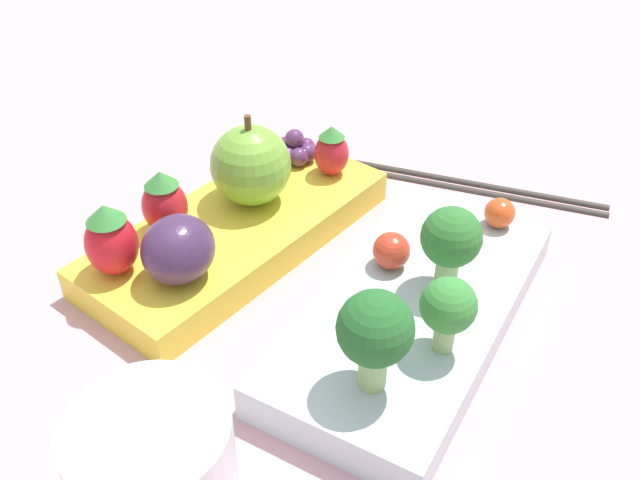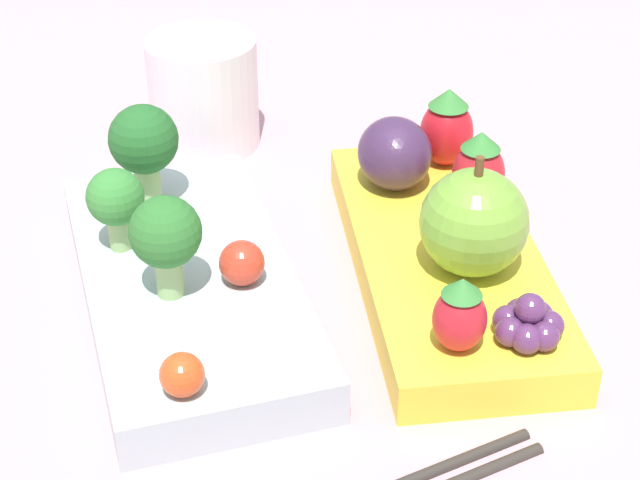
{
  "view_description": "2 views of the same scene",
  "coord_description": "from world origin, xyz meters",
  "px_view_note": "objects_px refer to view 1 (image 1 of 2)",
  "views": [
    {
      "loc": [
        0.29,
        0.19,
        0.31
      ],
      "look_at": [
        -0.0,
        0.0,
        0.03
      ],
      "focal_mm": 40.0,
      "sensor_mm": 36.0,
      "label": 1
    },
    {
      "loc": [
        -0.45,
        0.11,
        0.34
      ],
      "look_at": [
        -0.0,
        0.0,
        0.03
      ],
      "focal_mm": 60.0,
      "sensor_mm": 36.0,
      "label": 2
    }
  ],
  "objects_px": {
    "bento_box_fruit": "(238,231)",
    "apple": "(251,165)",
    "bento_box_savoury": "(414,310)",
    "broccoli_floret_1": "(448,308)",
    "broccoli_floret_2": "(375,332)",
    "plum": "(178,249)",
    "grape_cluster": "(295,149)",
    "cherry_tomato_0": "(391,251)",
    "strawberry_1": "(164,203)",
    "chopsticks_pair": "(468,184)",
    "cherry_tomato_1": "(500,213)",
    "drinking_cup": "(156,478)",
    "strawberry_0": "(111,240)",
    "strawberry_2": "(332,151)",
    "broccoli_floret_0": "(451,240)"
  },
  "relations": [
    {
      "from": "bento_box_fruit",
      "to": "apple",
      "type": "xyz_separation_m",
      "value": [
        -0.02,
        -0.0,
        0.04
      ]
    },
    {
      "from": "bento_box_savoury",
      "to": "apple",
      "type": "bearing_deg",
      "value": -101.31
    },
    {
      "from": "broccoli_floret_1",
      "to": "broccoli_floret_2",
      "type": "xyz_separation_m",
      "value": [
        0.04,
        -0.02,
        0.01
      ]
    },
    {
      "from": "plum",
      "to": "grape_cluster",
      "type": "bearing_deg",
      "value": -172.26
    },
    {
      "from": "cherry_tomato_0",
      "to": "grape_cluster",
      "type": "height_order",
      "value": "same"
    },
    {
      "from": "bento_box_fruit",
      "to": "strawberry_1",
      "type": "bearing_deg",
      "value": -39.95
    },
    {
      "from": "bento_box_fruit",
      "to": "chopsticks_pair",
      "type": "distance_m",
      "value": 0.19
    },
    {
      "from": "plum",
      "to": "grape_cluster",
      "type": "distance_m",
      "value": 0.15
    },
    {
      "from": "broccoli_floret_1",
      "to": "chopsticks_pair",
      "type": "xyz_separation_m",
      "value": [
        -0.19,
        -0.07,
        -0.05
      ]
    },
    {
      "from": "cherry_tomato_1",
      "to": "plum",
      "type": "height_order",
      "value": "plum"
    },
    {
      "from": "chopsticks_pair",
      "to": "grape_cluster",
      "type": "bearing_deg",
      "value": -58.74
    },
    {
      "from": "drinking_cup",
      "to": "grape_cluster",
      "type": "bearing_deg",
      "value": -157.07
    },
    {
      "from": "bento_box_fruit",
      "to": "cherry_tomato_1",
      "type": "relative_size",
      "value": 11.38
    },
    {
      "from": "grape_cluster",
      "to": "chopsticks_pair",
      "type": "height_order",
      "value": "grape_cluster"
    },
    {
      "from": "strawberry_1",
      "to": "plum",
      "type": "height_order",
      "value": "strawberry_1"
    },
    {
      "from": "broccoli_floret_2",
      "to": "strawberry_0",
      "type": "xyz_separation_m",
      "value": [
        0.01,
        -0.18,
        -0.02
      ]
    },
    {
      "from": "cherry_tomato_1",
      "to": "strawberry_0",
      "type": "relative_size",
      "value": 0.41
    },
    {
      "from": "strawberry_1",
      "to": "grape_cluster",
      "type": "relative_size",
      "value": 1.34
    },
    {
      "from": "strawberry_0",
      "to": "strawberry_1",
      "type": "xyz_separation_m",
      "value": [
        -0.05,
        -0.0,
        -0.0
      ]
    },
    {
      "from": "broccoli_floret_1",
      "to": "grape_cluster",
      "type": "distance_m",
      "value": 0.22
    },
    {
      "from": "strawberry_2",
      "to": "drinking_cup",
      "type": "distance_m",
      "value": 0.28
    },
    {
      "from": "grape_cluster",
      "to": "chopsticks_pair",
      "type": "distance_m",
      "value": 0.14
    },
    {
      "from": "cherry_tomato_1",
      "to": "plum",
      "type": "distance_m",
      "value": 0.21
    },
    {
      "from": "broccoli_floret_1",
      "to": "plum",
      "type": "height_order",
      "value": "broccoli_floret_1"
    },
    {
      "from": "apple",
      "to": "grape_cluster",
      "type": "xyz_separation_m",
      "value": [
        -0.06,
        -0.01,
        -0.02
      ]
    },
    {
      "from": "strawberry_1",
      "to": "chopsticks_pair",
      "type": "relative_size",
      "value": 0.22
    },
    {
      "from": "strawberry_0",
      "to": "strawberry_1",
      "type": "distance_m",
      "value": 0.05
    },
    {
      "from": "strawberry_2",
      "to": "broccoli_floret_2",
      "type": "bearing_deg",
      "value": 38.23
    },
    {
      "from": "apple",
      "to": "strawberry_0",
      "type": "xyz_separation_m",
      "value": [
        0.11,
        -0.02,
        -0.0
      ]
    },
    {
      "from": "bento_box_fruit",
      "to": "apple",
      "type": "distance_m",
      "value": 0.05
    },
    {
      "from": "broccoli_floret_2",
      "to": "grape_cluster",
      "type": "xyz_separation_m",
      "value": [
        -0.16,
        -0.16,
        -0.03
      ]
    },
    {
      "from": "plum",
      "to": "chopsticks_pair",
      "type": "height_order",
      "value": "plum"
    },
    {
      "from": "strawberry_2",
      "to": "plum",
      "type": "xyz_separation_m",
      "value": [
        0.15,
        -0.01,
        0.0
      ]
    },
    {
      "from": "bento_box_savoury",
      "to": "cherry_tomato_1",
      "type": "xyz_separation_m",
      "value": [
        -0.09,
        0.01,
        0.02
      ]
    },
    {
      "from": "apple",
      "to": "grape_cluster",
      "type": "relative_size",
      "value": 1.93
    },
    {
      "from": "broccoli_floret_0",
      "to": "cherry_tomato_1",
      "type": "xyz_separation_m",
      "value": [
        -0.07,
        0.0,
        -0.02
      ]
    },
    {
      "from": "plum",
      "to": "broccoli_floret_0",
      "type": "bearing_deg",
      "value": 119.34
    },
    {
      "from": "bento_box_fruit",
      "to": "broccoli_floret_1",
      "type": "xyz_separation_m",
      "value": [
        0.03,
        0.17,
        0.04
      ]
    },
    {
      "from": "broccoli_floret_2",
      "to": "bento_box_savoury",
      "type": "bearing_deg",
      "value": -170.73
    },
    {
      "from": "cherry_tomato_0",
      "to": "strawberry_0",
      "type": "height_order",
      "value": "strawberry_0"
    },
    {
      "from": "broccoli_floret_0",
      "to": "broccoli_floret_1",
      "type": "relative_size",
      "value": 1.18
    },
    {
      "from": "strawberry_1",
      "to": "plum",
      "type": "distance_m",
      "value": 0.05
    },
    {
      "from": "strawberry_2",
      "to": "broccoli_floret_1",
      "type": "bearing_deg",
      "value": 51.12
    },
    {
      "from": "grape_cluster",
      "to": "broccoli_floret_2",
      "type": "bearing_deg",
      "value": 44.68
    },
    {
      "from": "strawberry_2",
      "to": "bento_box_fruit",
      "type": "bearing_deg",
      "value": -15.8
    },
    {
      "from": "broccoli_floret_0",
      "to": "strawberry_0",
      "type": "distance_m",
      "value": 0.2
    },
    {
      "from": "bento_box_fruit",
      "to": "broccoli_floret_1",
      "type": "distance_m",
      "value": 0.18
    },
    {
      "from": "cherry_tomato_1",
      "to": "apple",
      "type": "distance_m",
      "value": 0.17
    },
    {
      "from": "broccoli_floret_1",
      "to": "broccoli_floret_0",
      "type": "bearing_deg",
      "value": -156.17
    },
    {
      "from": "cherry_tomato_0",
      "to": "grape_cluster",
      "type": "distance_m",
      "value": 0.14
    }
  ]
}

